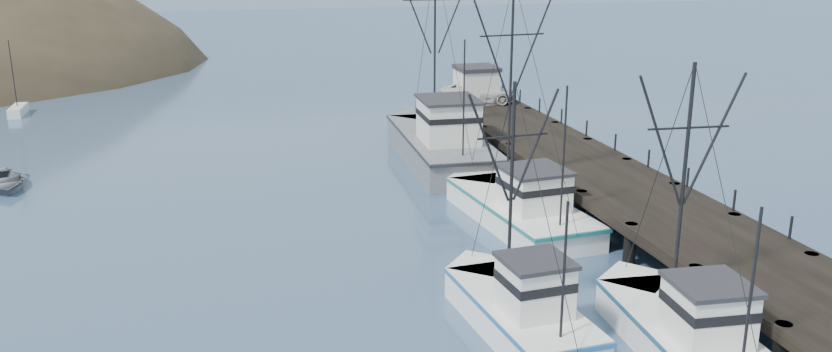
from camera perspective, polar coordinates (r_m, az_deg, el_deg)
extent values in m
cube|color=black|center=(46.66, 11.78, 0.69)|extent=(6.00, 44.00, 0.50)
cylinder|color=black|center=(29.82, 24.24, -11.17)|extent=(0.56, 0.56, 2.00)
cylinder|color=black|center=(33.41, 18.96, -7.60)|extent=(0.56, 0.56, 2.00)
cylinder|color=black|center=(36.42, 25.87, -6.39)|extent=(0.56, 0.56, 2.00)
cylinder|color=black|center=(37.33, 14.81, -4.70)|extent=(0.56, 0.56, 2.00)
cylinder|color=black|center=(40.05, 21.35, -3.86)|extent=(0.56, 0.56, 2.00)
cylinder|color=black|center=(41.48, 11.50, -2.35)|extent=(0.56, 0.56, 2.00)
cylinder|color=black|center=(43.94, 17.62, -1.74)|extent=(0.56, 0.56, 2.00)
cylinder|color=black|center=(45.80, 8.80, -0.43)|extent=(0.56, 0.56, 2.00)
cylinder|color=black|center=(48.04, 14.52, 0.03)|extent=(0.56, 0.56, 2.00)
cylinder|color=black|center=(50.25, 6.58, 1.16)|extent=(0.56, 0.56, 2.00)
cylinder|color=black|center=(52.30, 11.92, 1.52)|extent=(0.56, 0.56, 2.00)
cylinder|color=black|center=(54.79, 4.73, 2.49)|extent=(0.56, 0.56, 2.00)
cylinder|color=black|center=(56.68, 9.71, 2.77)|extent=(0.56, 0.56, 2.00)
cylinder|color=black|center=(59.41, 3.15, 3.61)|extent=(0.56, 0.56, 2.00)
cylinder|color=black|center=(61.15, 7.81, 3.85)|extent=(0.56, 0.56, 2.00)
cylinder|color=black|center=(64.08, 1.80, 4.56)|extent=(0.56, 0.56, 2.00)
cylinder|color=black|center=(65.70, 6.18, 4.77)|extent=(0.56, 0.56, 2.00)
cube|color=#9EB2C6|center=(195.40, -9.89, 11.95)|extent=(360.00, 40.00, 26.00)
cube|color=silver|center=(212.39, -24.07, 11.14)|extent=(180.00, 25.00, 18.00)
cube|color=white|center=(75.16, -26.19, 4.10)|extent=(1.00, 3.50, 0.90)
cylinder|color=black|center=(74.69, -26.47, 6.27)|extent=(0.08, 0.08, 6.00)
cube|color=white|center=(86.75, -24.94, 5.68)|extent=(1.00, 3.50, 0.90)
cylinder|color=black|center=(86.34, -25.17, 7.57)|extent=(0.08, 0.08, 6.00)
cube|color=white|center=(30.34, 18.51, -11.21)|extent=(3.88, 8.62, 1.60)
cube|color=white|center=(33.67, 15.12, -8.09)|extent=(3.27, 3.27, 1.60)
cube|color=navy|center=(30.03, 18.63, -10.02)|extent=(3.96, 8.84, 0.18)
cube|color=silver|center=(28.75, 19.84, -9.03)|extent=(2.46, 2.53, 1.90)
cube|color=#26262B|center=(28.34, 20.04, -7.15)|extent=(2.67, 2.76, 0.16)
cylinder|color=black|center=(29.45, 18.24, -0.98)|extent=(0.14, 0.14, 8.89)
cylinder|color=black|center=(26.42, 22.50, -7.53)|extent=(0.10, 0.10, 5.34)
cube|color=white|center=(30.74, 7.37, -10.06)|extent=(3.68, 7.88, 1.60)
cube|color=white|center=(33.88, 4.50, -7.38)|extent=(3.08, 3.08, 1.60)
cube|color=#215C9B|center=(30.44, 7.42, -8.88)|extent=(3.76, 8.08, 0.18)
cube|color=silver|center=(29.21, 8.35, -7.77)|extent=(2.32, 2.32, 1.90)
cube|color=#26262B|center=(28.81, 8.43, -5.90)|extent=(2.52, 2.53, 0.16)
cylinder|color=black|center=(29.96, 6.71, -0.90)|extent=(0.14, 0.14, 7.95)
cylinder|color=black|center=(27.07, 10.37, -6.56)|extent=(0.10, 0.10, 4.77)
cube|color=white|center=(41.87, 7.35, -2.76)|extent=(4.95, 10.58, 1.60)
cube|color=white|center=(46.23, 4.43, -0.83)|extent=(3.92, 3.92, 1.60)
cube|color=#1B6C69|center=(41.65, 7.38, -1.85)|extent=(5.06, 10.85, 0.18)
cube|color=silver|center=(40.24, 8.29, -0.97)|extent=(3.03, 3.15, 1.90)
cube|color=#26262B|center=(39.95, 8.35, 0.44)|extent=(3.30, 3.44, 0.16)
cylinder|color=black|center=(41.65, 6.66, 6.08)|extent=(0.14, 0.14, 10.94)
cylinder|color=black|center=(37.41, 10.34, 1.32)|extent=(0.10, 0.10, 6.56)
cube|color=slate|center=(52.84, 1.81, 1.74)|extent=(5.29, 13.78, 2.20)
cube|color=slate|center=(59.27, 0.24, 3.35)|extent=(4.72, 4.72, 2.20)
cube|color=black|center=(52.60, 1.82, 2.79)|extent=(5.39, 14.13, 0.18)
cube|color=silver|center=(50.64, 2.30, 3.88)|extent=(3.46, 3.97, 2.60)
cube|color=#26262B|center=(50.36, 2.32, 5.41)|extent=(3.76, 4.33, 0.16)
cylinder|color=black|center=(53.58, 1.33, 9.28)|extent=(0.14, 0.14, 11.28)
cylinder|color=black|center=(46.92, 3.38, 5.47)|extent=(0.10, 0.10, 6.77)
cube|color=silver|center=(62.43, 4.26, 6.31)|extent=(2.80, 3.00, 2.50)
cube|color=#26262B|center=(62.20, 4.29, 7.58)|extent=(3.00, 3.20, 0.30)
imported|color=silver|center=(62.24, 4.40, 5.85)|extent=(6.08, 3.56, 1.59)
imported|color=slate|center=(53.63, -27.17, -0.71)|extent=(5.44, 6.33, 1.10)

